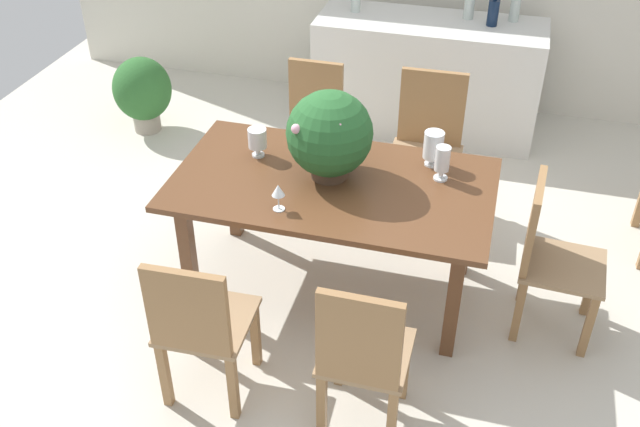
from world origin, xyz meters
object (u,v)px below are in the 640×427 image
flower_centerpiece (329,135)px  kitchen_counter (427,76)px  crystal_vase_right (442,161)px  potted_plant_floor (142,91)px  wine_bottle_green (469,7)px  chair_near_left (199,324)px  crystal_vase_left (257,139)px  chair_far_right (428,139)px  wine_bottle_amber (493,12)px  wine_glass (278,191)px  crystal_vase_center_near (433,146)px  wine_bottle_clear (515,8)px  dining_table (332,196)px  chair_foot_end (547,252)px  chair_near_right (362,355)px  chair_far_left (312,126)px

flower_centerpiece → kitchen_counter: (0.26, 2.12, -0.57)m
crystal_vase_right → potted_plant_floor: (-2.56, 1.34, -0.54)m
wine_bottle_green → chair_near_left: bearing=-105.0°
chair_near_left → kitchen_counter: same height
kitchen_counter → crystal_vase_left: bearing=-109.6°
chair_far_right → wine_bottle_amber: size_ratio=3.90×
chair_far_right → wine_glass: chair_far_right is taller
chair_near_left → crystal_vase_center_near: 1.65m
kitchen_counter → wine_bottle_clear: (0.60, 0.17, 0.57)m
crystal_vase_right → kitchen_counter: 2.07m
dining_table → chair_foot_end: chair_foot_end is taller
wine_bottle_amber → potted_plant_floor: (-2.67, -0.69, -0.67)m
crystal_vase_left → wine_bottle_green: (0.98, 2.16, 0.13)m
potted_plant_floor → kitchen_counter: bearing=16.4°
dining_table → chair_near_right: chair_near_right is taller
crystal_vase_right → wine_glass: bearing=-146.3°
chair_near_left → chair_foot_end: bearing=-149.9°
wine_bottle_clear → chair_far_right: bearing=-108.0°
dining_table → wine_bottle_clear: (0.83, 2.35, 0.36)m
dining_table → wine_bottle_green: wine_bottle_green is taller
chair_far_right → crystal_vase_left: chair_far_right is taller
chair_far_left → chair_near_right: size_ratio=1.03×
flower_centerpiece → crystal_vase_left: bearing=167.3°
wine_bottle_amber → potted_plant_floor: bearing=-165.5°
flower_centerpiece → chair_near_left: bearing=-109.0°
crystal_vase_center_near → potted_plant_floor: size_ratio=0.33×
chair_near_left → chair_foot_end: size_ratio=0.99×
dining_table → wine_bottle_clear: size_ratio=7.06×
chair_near_right → flower_centerpiece: flower_centerpiece is taller
chair_near_left → crystal_vase_left: (-0.09, 1.16, 0.37)m
crystal_vase_center_near → crystal_vase_right: 0.16m
chair_far_left → crystal_vase_center_near: 1.19m
crystal_vase_center_near → crystal_vase_right: crystal_vase_center_near is taller
crystal_vase_left → chair_foot_end: bearing=-5.1°
chair_near_right → wine_bottle_clear: bearing=-97.2°
chair_foot_end → wine_bottle_amber: wine_bottle_amber is taller
crystal_vase_left → wine_bottle_green: 2.37m
chair_near_left → wine_bottle_green: (0.89, 3.32, 0.50)m
dining_table → flower_centerpiece: bearing=122.4°
chair_far_right → wine_bottle_green: size_ratio=4.41×
chair_far_left → flower_centerpiece: bearing=-68.4°
chair_far_left → crystal_vase_right: bearing=-39.4°
flower_centerpiece → dining_table: bearing=-57.6°
crystal_vase_right → kitchen_counter: (-0.35, 1.99, -0.43)m
flower_centerpiece → wine_bottle_clear: (0.87, 2.30, -0.00)m
dining_table → wine_bottle_amber: size_ratio=7.05×
crystal_vase_left → crystal_vase_center_near: crystal_vase_center_near is taller
chair_near_right → chair_far_right: bearing=-89.8°
chair_far_right → crystal_vase_left: bearing=-137.1°
chair_far_left → flower_centerpiece: 1.13m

